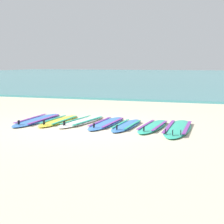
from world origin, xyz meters
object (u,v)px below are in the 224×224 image
at_px(surfboard_4, 127,125).
at_px(surfboard_2, 82,121).
at_px(surfboard_5, 153,126).
at_px(surfboard_0, 38,120).
at_px(surfboard_1, 59,121).
at_px(surfboard_3, 107,123).
at_px(surfboard_6, 178,128).

bearing_deg(surfboard_4, surfboard_2, 171.35).
bearing_deg(surfboard_2, surfboard_5, -3.87).
distance_m(surfboard_0, surfboard_4, 2.69).
distance_m(surfboard_1, surfboard_5, 2.71).
height_order(surfboard_2, surfboard_4, same).
height_order(surfboard_1, surfboard_2, same).
height_order(surfboard_0, surfboard_1, same).
relative_size(surfboard_1, surfboard_5, 0.99).
relative_size(surfboard_2, surfboard_3, 1.03).
bearing_deg(surfboard_5, surfboard_2, 176.13).
height_order(surfboard_0, surfboard_6, same).
relative_size(surfboard_4, surfboard_5, 0.93).
xyz_separation_m(surfboard_3, surfboard_5, (1.30, -0.08, 0.00)).
xyz_separation_m(surfboard_0, surfboard_4, (2.69, -0.07, 0.00)).
xyz_separation_m(surfboard_3, surfboard_4, (0.61, -0.15, 0.00)).
relative_size(surfboard_0, surfboard_1, 1.17).
distance_m(surfboard_2, surfboard_5, 2.05).
xyz_separation_m(surfboard_5, surfboard_6, (0.65, -0.07, 0.00)).
height_order(surfboard_1, surfboard_3, same).
bearing_deg(surfboard_4, surfboard_6, -0.12).
xyz_separation_m(surfboard_2, surfboard_6, (2.70, -0.21, 0.00)).
bearing_deg(surfboard_3, surfboard_4, -14.07).
distance_m(surfboard_1, surfboard_4, 2.02).
relative_size(surfboard_1, surfboard_3, 0.95).
bearing_deg(surfboard_0, surfboard_3, 2.27).
bearing_deg(surfboard_1, surfboard_5, -0.85).
relative_size(surfboard_0, surfboard_5, 1.16).
distance_m(surfboard_3, surfboard_5, 1.30).
distance_m(surfboard_2, surfboard_4, 1.37).
xyz_separation_m(surfboard_1, surfboard_3, (1.41, 0.04, -0.00)).
bearing_deg(surfboard_0, surfboard_4, -1.48).
height_order(surfboard_3, surfboard_4, same).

